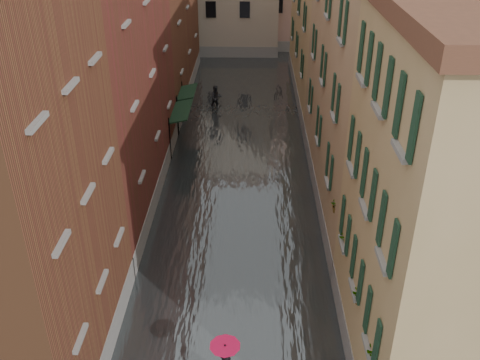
# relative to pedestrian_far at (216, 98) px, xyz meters

# --- Properties ---
(ground) EXTENTS (120.00, 120.00, 0.00)m
(ground) POSITION_rel_pedestrian_far_xyz_m (1.84, -21.06, -0.89)
(ground) COLOR #4F4F52
(ground) RESTS_ON ground
(floodwater) EXTENTS (10.00, 60.00, 0.20)m
(floodwater) POSITION_rel_pedestrian_far_xyz_m (1.84, -8.06, -0.79)
(floodwater) COLOR #3E4345
(floodwater) RESTS_ON ground
(building_left_mid) EXTENTS (6.00, 14.00, 12.50)m
(building_left_mid) POSITION_rel_pedestrian_far_xyz_m (-5.16, -12.06, 5.36)
(building_left_mid) COLOR maroon
(building_left_mid) RESTS_ON ground
(building_left_far) EXTENTS (6.00, 16.00, 14.00)m
(building_left_far) POSITION_rel_pedestrian_far_xyz_m (-5.16, 2.94, 6.11)
(building_left_far) COLOR brown
(building_left_far) RESTS_ON ground
(building_right_near) EXTENTS (6.00, 8.00, 11.50)m
(building_right_near) POSITION_rel_pedestrian_far_xyz_m (8.84, -23.06, 4.86)
(building_right_near) COLOR tan
(building_right_near) RESTS_ON ground
(building_right_mid) EXTENTS (6.00, 14.00, 13.00)m
(building_right_mid) POSITION_rel_pedestrian_far_xyz_m (8.84, -12.06, 5.61)
(building_right_mid) COLOR tan
(building_right_mid) RESTS_ON ground
(building_right_far) EXTENTS (6.00, 16.00, 11.50)m
(building_right_far) POSITION_rel_pedestrian_far_xyz_m (8.84, 2.94, 4.86)
(building_right_far) COLOR tan
(building_right_far) RESTS_ON ground
(awning_near) EXTENTS (1.09, 3.42, 2.80)m
(awning_near) POSITION_rel_pedestrian_far_xyz_m (-1.65, -6.67, 1.59)
(awning_near) COLOR black
(awning_near) RESTS_ON ground
(awning_far) EXTENTS (1.09, 2.75, 2.80)m
(awning_far) POSITION_rel_pedestrian_far_xyz_m (-1.65, -3.42, 1.57)
(awning_far) COLOR black
(awning_far) RESTS_ON ground
(window_planters) EXTENTS (0.59, 8.41, 0.84)m
(window_planters) POSITION_rel_pedestrian_far_xyz_m (5.96, -21.90, 2.62)
(window_planters) COLOR #9B3632
(window_planters) RESTS_ON ground
(pedestrian_far) EXTENTS (1.03, 0.91, 1.77)m
(pedestrian_far) POSITION_rel_pedestrian_far_xyz_m (0.00, 0.00, 0.00)
(pedestrian_far) COLOR black
(pedestrian_far) RESTS_ON ground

